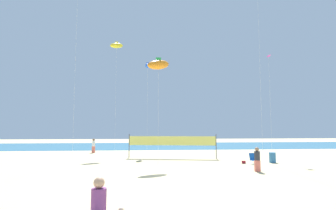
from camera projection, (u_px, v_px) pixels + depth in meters
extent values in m
plane|color=#D1BC89|center=(157.00, 173.00, 17.37)|extent=(120.00, 120.00, 0.00)
cube|color=teal|center=(149.00, 146.00, 45.94)|extent=(120.00, 20.00, 0.01)
cylinder|color=#7A3872|center=(99.00, 201.00, 6.64)|extent=(0.38, 0.38, 0.63)
sphere|color=tan|center=(99.00, 183.00, 6.68)|extent=(0.28, 0.28, 0.28)
sphere|color=beige|center=(121.00, 210.00, 6.77)|extent=(0.15, 0.15, 0.15)
cube|color=#EA7260|center=(257.00, 166.00, 18.03)|extent=(0.36, 0.22, 0.75)
cylinder|color=#2D2D33|center=(257.00, 156.00, 18.10)|extent=(0.38, 0.38, 0.62)
sphere|color=#997051|center=(257.00, 149.00, 18.14)|extent=(0.28, 0.28, 0.28)
cube|color=#EA7260|center=(93.00, 150.00, 32.29)|extent=(0.37, 0.22, 0.78)
cylinder|color=white|center=(94.00, 144.00, 32.35)|extent=(0.39, 0.39, 0.65)
sphere|color=brown|center=(94.00, 140.00, 32.39)|extent=(0.29, 0.29, 0.29)
cube|color=#1959B2|center=(254.00, 160.00, 21.74)|extent=(0.52, 0.48, 0.03)
cube|color=#1959B2|center=(252.00, 156.00, 22.05)|extent=(0.52, 0.23, 0.57)
cylinder|color=silver|center=(255.00, 162.00, 21.58)|extent=(0.03, 0.03, 0.32)
cylinder|color=silver|center=(253.00, 162.00, 21.87)|extent=(0.03, 0.03, 0.32)
cylinder|color=teal|center=(272.00, 157.00, 22.81)|extent=(0.56, 0.56, 0.87)
cylinder|color=#4C4C51|center=(129.00, 146.00, 26.60)|extent=(0.08, 0.08, 2.40)
cylinder|color=#4C4C51|center=(216.00, 146.00, 25.77)|extent=(0.08, 0.08, 2.40)
cube|color=#EAE566|center=(172.00, 141.00, 26.23)|extent=(8.55, 1.65, 0.90)
cube|color=maroon|center=(244.00, 162.00, 22.12)|extent=(0.29, 0.14, 0.23)
cylinder|color=silver|center=(270.00, 106.00, 26.39)|extent=(0.01, 0.01, 10.33)
pyramid|color=#D833A5|center=(268.00, 56.00, 26.87)|extent=(0.52, 0.52, 0.23)
cylinder|color=silver|center=(147.00, 109.00, 31.50)|extent=(0.01, 0.01, 10.55)
ellipsoid|color=blue|center=(148.00, 66.00, 31.98)|extent=(0.74, 1.62, 0.66)
cube|color=blue|center=(148.00, 64.00, 32.00)|extent=(0.30, 0.06, 0.38)
cylinder|color=silver|center=(75.00, 76.00, 24.80)|extent=(0.01, 0.01, 15.77)
cylinder|color=silver|center=(158.00, 113.00, 22.51)|extent=(0.01, 0.01, 8.47)
ellipsoid|color=orange|center=(158.00, 65.00, 22.89)|extent=(2.46, 2.07, 1.28)
cube|color=green|center=(158.00, 61.00, 22.93)|extent=(0.46, 0.06, 0.58)
cylinder|color=silver|center=(116.00, 99.00, 31.61)|extent=(0.01, 0.01, 13.08)
ellipsoid|color=yellow|center=(117.00, 46.00, 32.20)|extent=(1.88, 1.66, 0.98)
cube|color=yellow|center=(117.00, 43.00, 32.23)|extent=(0.36, 0.06, 0.45)
cylinder|color=silver|center=(260.00, 57.00, 24.10)|extent=(0.01, 0.01, 19.01)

